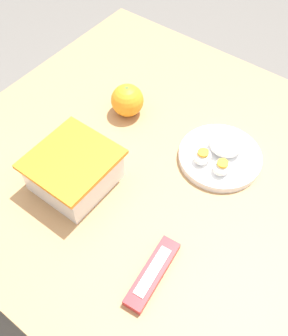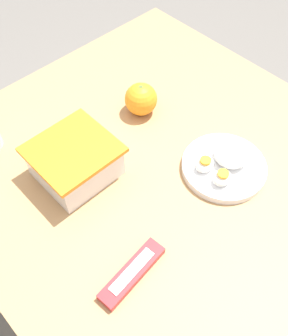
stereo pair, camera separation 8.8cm
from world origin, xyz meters
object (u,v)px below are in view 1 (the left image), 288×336
(food_container, at_px, (74,172))
(orange_fruit, at_px, (127,100))
(rice_plate, at_px, (221,154))
(candy_bar, at_px, (153,273))

(food_container, bearing_deg, orange_fruit, 10.78)
(rice_plate, relative_size, candy_bar, 1.22)
(food_container, relative_size, rice_plate, 0.91)
(orange_fruit, bearing_deg, candy_bar, -135.39)
(rice_plate, height_order, candy_bar, rice_plate)
(orange_fruit, xyz_separation_m, candy_bar, (-0.32, -0.32, -0.03))
(orange_fruit, distance_m, candy_bar, 0.45)
(food_container, xyz_separation_m, rice_plate, (0.25, -0.23, -0.02))
(rice_plate, xyz_separation_m, candy_bar, (-0.33, -0.04, -0.01))
(orange_fruit, height_order, rice_plate, orange_fruit)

